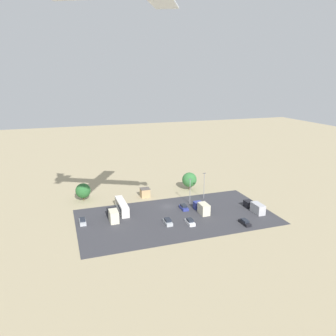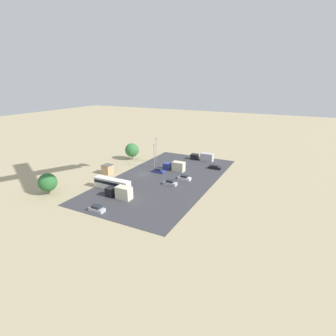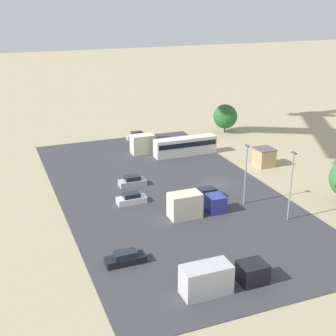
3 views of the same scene
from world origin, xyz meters
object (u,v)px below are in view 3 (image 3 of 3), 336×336
object	(u,v)px
parked_car_1	(132,181)
shed_building	(264,157)
bus	(185,145)
parked_car_0	(207,194)
parked_car_4	(131,199)
parked_truck_0	(220,278)
parked_car_3	(137,136)
parked_truck_2	(194,205)
parked_car_2	(126,258)
parked_truck_1	(149,144)

from	to	relation	value
parked_car_1	shed_building	bearing A→B (deg)	90.91
shed_building	bus	size ratio (longest dim) A/B	0.29
parked_car_0	parked_car_4	world-z (taller)	parked_car_4
bus	parked_truck_0	world-z (taller)	bus
parked_car_3	parked_truck_2	bearing A→B (deg)	-6.07
parked_car_1	parked_truck_2	bearing A→B (deg)	19.06
parked_car_2	parked_car_4	bearing A→B (deg)	160.29
parked_car_4	parked_truck_0	bearing A→B (deg)	4.77
parked_truck_1	bus	bearing A→B (deg)	56.48
parked_car_2	parked_car_4	world-z (taller)	parked_car_4
shed_building	parked_car_4	xyz separation A→B (m)	(-6.62, 26.46, -0.89)
parked_car_4	parked_car_2	bearing A→B (deg)	-19.71
bus	parked_truck_2	bearing A→B (deg)	158.93
parked_car_0	parked_car_3	world-z (taller)	parked_car_3
shed_building	parked_truck_1	distance (m)	21.81
parked_car_1	parked_car_4	xyz separation A→B (m)	(-6.23, 2.11, -0.04)
parked_car_3	parked_truck_1	size ratio (longest dim) A/B	0.54
bus	parked_truck_2	size ratio (longest dim) A/B	1.51
parked_truck_2	bus	bearing A→B (deg)	158.93
shed_building	parked_car_4	bearing A→B (deg)	104.04
parked_car_2	parked_car_3	world-z (taller)	parked_car_3
parked_car_4	parked_truck_1	distance (m)	23.36
shed_building	parked_car_0	bearing A→B (deg)	120.20
parked_car_4	parked_truck_0	distance (m)	23.67
bus	parked_car_2	size ratio (longest dim) A/B	2.62
parked_car_2	parked_car_4	size ratio (longest dim) A/B	1.09
parked_car_3	parked_truck_1	bearing A→B (deg)	-3.16
parked_truck_2	parked_car_1	bearing A→B (deg)	-160.94
bus	parked_car_1	xyz separation A→B (m)	(-10.93, 13.85, -1.10)
parked_car_1	parked_truck_2	world-z (taller)	parked_truck_2
parked_car_3	parked_car_2	bearing A→B (deg)	-19.52
parked_car_2	parked_truck_0	xyz separation A→B (m)	(-8.32, -7.43, 0.82)
parked_truck_0	parked_car_4	bearing A→B (deg)	-175.23
bus	parked_car_0	xyz separation A→B (m)	(-19.53, 4.94, -1.15)
parked_car_0	parked_truck_0	xyz separation A→B (m)	(-21.21, 9.05, 0.80)
parked_car_3	parked_car_4	world-z (taller)	parked_car_3
parked_car_3	parked_truck_2	xyz separation A→B (m)	(-37.00, 3.93, 0.90)
parked_car_3	parked_car_4	distance (m)	31.86
bus	parked_car_3	bearing A→B (deg)	22.58
parked_car_4	parked_truck_2	size ratio (longest dim) A/B	0.53
parked_car_3	parked_car_4	bearing A→B (deg)	-19.42
parked_car_2	parked_truck_2	size ratio (longest dim) A/B	0.58
parked_car_0	parked_truck_2	bearing A→B (deg)	-43.55
bus	parked_car_0	world-z (taller)	bus
parked_car_4	parked_truck_2	xyz separation A→B (m)	(-6.95, -6.66, 0.92)
parked_car_4	parked_car_3	bearing A→B (deg)	160.58
parked_car_2	parked_truck_0	size ratio (longest dim) A/B	0.49
parked_car_2	parked_car_3	distance (m)	48.07
shed_building	parked_truck_2	bearing A→B (deg)	124.42
shed_building	parked_truck_0	distance (m)	38.88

